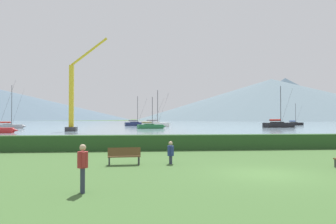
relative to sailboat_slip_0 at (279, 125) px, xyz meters
name	(u,v)px	position (x,y,z in m)	size (l,w,h in m)	color
ground_plane	(266,174)	(-31.30, -65.30, -0.77)	(1000.00, 1000.00, 0.00)	#3D602D
harbor_water	(150,123)	(-31.30, 71.70, -0.77)	(320.00, 246.00, 0.00)	gray
hedge_line	(210,142)	(-31.30, -54.30, -0.17)	(80.00, 1.20, 1.19)	#284C23
sailboat_slip_0	(279,125)	(0.00, 0.00, 0.00)	(9.51, 4.31, 11.02)	black
sailboat_slip_1	(156,124)	(-32.01, 9.77, -0.05)	(8.81, 4.83, 10.45)	white
sailboat_slip_4	(151,126)	(-34.12, -5.10, -0.20)	(7.10, 3.16, 7.53)	#236B38
sailboat_slip_6	(10,126)	(-67.93, -0.72, -0.17)	(7.09, 3.35, 10.47)	#9E9EA3
sailboat_slip_7	(136,124)	(-37.72, 21.88, -0.11)	(8.07, 3.80, 9.61)	navy
sailboat_slip_8	(295,124)	(17.10, 24.39, -0.21)	(6.86, 2.79, 7.57)	black
park_bench_near_path	(124,155)	(-37.80, -61.86, -0.24)	(1.78, 0.59, 0.95)	brown
person_seated_viewer	(171,151)	(-35.25, -61.74, -0.08)	(0.36, 0.57, 1.25)	#2D3347
person_standing_walker	(83,164)	(-38.93, -68.04, 0.20)	(0.36, 0.55, 1.65)	#2D3347
dock_crane	(73,101)	(-49.47, -18.09, 5.05)	(7.74, 2.00, 18.10)	#333338
distant_hill_central_peak	(271,100)	(113.83, 261.00, 22.59)	(307.14, 307.14, 46.72)	slate
distant_hill_east_ridge	(285,99)	(159.37, 319.72, 27.22)	(183.53, 183.53, 55.98)	#425666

